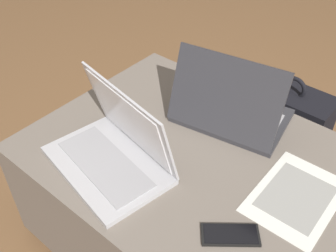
{
  "coord_description": "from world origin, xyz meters",
  "views": [
    {
      "loc": [
        0.5,
        -0.73,
        1.34
      ],
      "look_at": [
        -0.09,
        -0.02,
        0.56
      ],
      "focal_mm": 42.0,
      "sensor_mm": 36.0,
      "label": 1
    }
  ],
  "objects_px": {
    "laptop_near": "(114,150)",
    "paper_sheet": "(296,196)",
    "laptop_far": "(230,109)",
    "cell_phone": "(230,235)",
    "backpack": "(283,138)"
  },
  "relations": [
    {
      "from": "laptop_near",
      "to": "backpack",
      "type": "height_order",
      "value": "laptop_near"
    },
    {
      "from": "laptop_near",
      "to": "paper_sheet",
      "type": "xyz_separation_m",
      "value": [
        0.48,
        0.23,
        -0.05
      ]
    },
    {
      "from": "laptop_near",
      "to": "laptop_far",
      "type": "bearing_deg",
      "value": 78.2
    },
    {
      "from": "paper_sheet",
      "to": "cell_phone",
      "type": "bearing_deg",
      "value": -108.13
    },
    {
      "from": "laptop_near",
      "to": "cell_phone",
      "type": "xyz_separation_m",
      "value": [
        0.41,
        0.0,
        -0.05
      ]
    },
    {
      "from": "backpack",
      "to": "paper_sheet",
      "type": "bearing_deg",
      "value": 116.68
    },
    {
      "from": "laptop_far",
      "to": "paper_sheet",
      "type": "height_order",
      "value": "laptop_far"
    },
    {
      "from": "laptop_near",
      "to": "backpack",
      "type": "distance_m",
      "value": 0.82
    },
    {
      "from": "laptop_near",
      "to": "paper_sheet",
      "type": "height_order",
      "value": "laptop_near"
    },
    {
      "from": "cell_phone",
      "to": "laptop_far",
      "type": "bearing_deg",
      "value": -5.31
    },
    {
      "from": "backpack",
      "to": "laptop_near",
      "type": "bearing_deg",
      "value": 71.62
    },
    {
      "from": "laptop_near",
      "to": "paper_sheet",
      "type": "bearing_deg",
      "value": 35.87
    },
    {
      "from": "backpack",
      "to": "paper_sheet",
      "type": "relative_size",
      "value": 1.78
    },
    {
      "from": "laptop_near",
      "to": "paper_sheet",
      "type": "relative_size",
      "value": 1.4
    },
    {
      "from": "laptop_near",
      "to": "cell_phone",
      "type": "relative_size",
      "value": 2.69
    }
  ]
}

